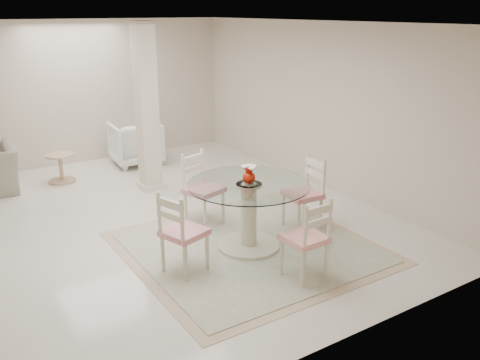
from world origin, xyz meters
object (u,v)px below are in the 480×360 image
dining_chair_west (179,228)px  side_table (61,169)px  dining_chair_south (309,234)px  armchair_white (136,143)px  column (147,109)px  dining_chair_east (307,188)px  red_vase (249,174)px  dining_chair_north (200,183)px  dining_table (249,216)px

dining_chair_west → side_table: bearing=-13.8°
dining_chair_south → armchair_white: (0.10, 5.28, -0.15)m
column → dining_chair_west: column is taller
dining_chair_east → red_vase: bearing=-80.8°
dining_chair_east → armchair_white: dining_chair_east is taller
red_vase → dining_chair_west: 1.10m
dining_chair_north → dining_chair_south: (0.24, -2.03, -0.03)m
armchair_white → dining_chair_east: bearing=105.5°
red_vase → dining_chair_west: red_vase is taller
red_vase → armchair_white: red_vase is taller
red_vase → dining_chair_east: bearing=6.1°
dining_chair_south → side_table: 5.14m
armchair_white → side_table: bearing=17.5°
dining_table → dining_chair_east: 1.03m
column → dining_chair_east: bearing=-66.7°
column → dining_chair_west: (-0.88, -2.90, -0.78)m
dining_table → dining_chair_north: bearing=97.4°
dining_chair_north → side_table: size_ratio=2.27×
red_vase → dining_chair_north: dining_chair_north is taller
dining_chair_west → column: bearing=-34.9°
dining_chair_west → dining_chair_east: bearing=-101.3°
dining_chair_south → column: bearing=-88.8°
dining_chair_north → dining_chair_west: (-0.88, -1.15, -0.02)m
armchair_white → dining_table: bearing=91.8°
dining_chair_north → side_table: (-1.18, 2.90, -0.36)m
dining_table → side_table: bearing=108.4°
side_table → dining_chair_north: bearing=-68.0°
column → dining_table: (0.13, -2.77, -0.91)m
red_vase → column: bearing=92.7°
armchair_white → side_table: size_ratio=1.82×
dining_chair_west → red_vase: bearing=-100.7°
dining_chair_east → armchair_white: 4.24m
side_table → armchair_white: bearing=12.9°
column → dining_chair_west: size_ratio=2.49×
column → dining_chair_south: size_ratio=2.53×
dining_table → dining_chair_south: (0.11, -1.01, 0.12)m
dining_chair_south → red_vase: bearing=-86.3°
side_table → column: bearing=-44.3°
red_vase → dining_chair_south: size_ratio=0.23×
dining_chair_east → dining_chair_south: dining_chair_east is taller
dining_table → side_table: (-1.31, 3.92, -0.21)m
red_vase → dining_chair_south: (0.11, -1.01, -0.43)m
dining_chair_west → armchair_white: 4.57m
side_table → dining_chair_east: bearing=-58.7°
armchair_white → red_vase: bearing=91.8°
dining_chair_east → side_table: bearing=-145.5°
dining_table → red_vase: bearing=-33.7°
dining_chair_south → dining_chair_north: bearing=-85.6°
red_vase → dining_chair_east: red_vase is taller
column → dining_chair_east: column is taller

